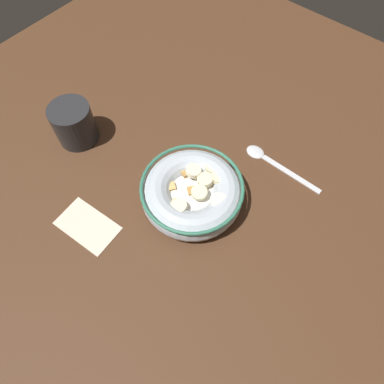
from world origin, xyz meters
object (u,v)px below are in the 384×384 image
(cereal_bowl, at_px, (192,193))
(spoon, at_px, (268,159))
(folded_napkin, at_px, (87,226))
(coffee_mug, at_px, (73,123))

(cereal_bowl, bearing_deg, spoon, -109.02)
(cereal_bowl, bearing_deg, folded_napkin, 54.92)
(cereal_bowl, height_order, coffee_mug, coffee_mug)
(coffee_mug, height_order, folded_napkin, coffee_mug)
(coffee_mug, bearing_deg, cereal_bowl, -173.28)
(spoon, height_order, coffee_mug, coffee_mug)
(spoon, bearing_deg, folded_napkin, 62.56)
(folded_napkin, bearing_deg, coffee_mug, -37.28)
(coffee_mug, bearing_deg, folded_napkin, 142.72)
(spoon, height_order, folded_napkin, spoon)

